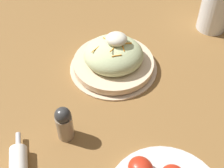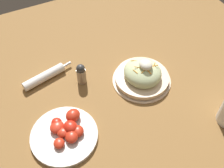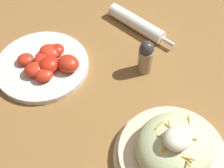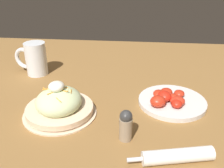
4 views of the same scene
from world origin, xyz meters
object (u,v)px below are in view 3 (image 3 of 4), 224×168
at_px(tomato_plate, 45,64).
at_px(salt_shaker, 146,57).
at_px(salad_plate, 173,150).
at_px(napkin_roll, 137,23).

xyz_separation_m(tomato_plate, salt_shaker, (-0.19, 0.14, 0.03)).
height_order(salad_plate, salt_shaker, salad_plate).
distance_m(napkin_roll, salt_shaker, 0.14).
bearing_deg(salad_plate, salt_shaker, -115.64).
height_order(salad_plate, napkin_roll, salad_plate).
bearing_deg(napkin_roll, tomato_plate, -2.78).
bearing_deg(napkin_roll, salt_shaker, 59.87).
xyz_separation_m(salad_plate, tomato_plate, (0.09, -0.34, -0.02)).
bearing_deg(salad_plate, tomato_plate, -75.01).
bearing_deg(tomato_plate, napkin_roll, 177.22).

